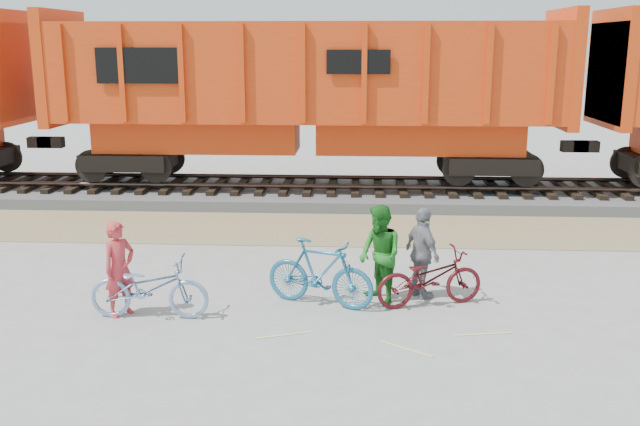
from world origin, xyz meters
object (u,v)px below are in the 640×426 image
Objects in this scene: person_woman at (422,253)px; person_man at (380,255)px; bicycle_teal at (320,273)px; bicycle_maroon at (430,278)px; bicycle_blue at (149,288)px; person_solo at (119,269)px; hopper_car_center at (307,91)px.

person_man is at bearing 83.05° from person_woman.
bicycle_teal reaches higher than bicycle_maroon.
bicycle_maroon is 1.16× the size of person_woman.
person_solo is at bearing 78.07° from bicycle_blue.
bicycle_blue is 1.22× the size of person_solo.
bicycle_maroon is (4.52, 0.79, -0.02)m from bicycle_blue.
bicycle_teal is 1.13× the size of person_man.
bicycle_maroon is 1.18× the size of person_solo.
person_man reaches higher than person_woman.
person_woman reaches higher than bicycle_teal.
person_woman is at bearing -72.34° from hopper_car_center.
person_man reaches higher than bicycle_maroon.
person_woman is at bearing -3.56° from bicycle_maroon.
person_man is (3.69, 0.90, 0.34)m from bicycle_blue.
hopper_car_center is at bearing 25.48° from bicycle_teal.
person_solo reaches higher than bicycle_blue.
person_solo is 4.27m from person_man.
hopper_car_center is 7.36× the size of bicycle_teal.
person_man is 1.06× the size of person_woman.
hopper_car_center reaches higher than bicycle_maroon.
hopper_car_center is at bearing 21.31° from person_solo.
person_man reaches higher than bicycle_teal.
bicycle_teal is 1.03× the size of bicycle_maroon.
bicycle_teal is 1.84m from bicycle_maroon.
person_woman is at bearing 80.71° from person_man.
person_woman is (4.92, 1.09, 0.01)m from person_solo.
bicycle_blue reaches higher than bicycle_maroon.
bicycle_teal is 1.81m from person_woman.
hopper_car_center reaches higher than person_solo.
hopper_car_center is 9.66m from person_solo.
person_woman is (1.73, 0.49, 0.22)m from bicycle_teal.
bicycle_teal is 1.05m from person_man.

